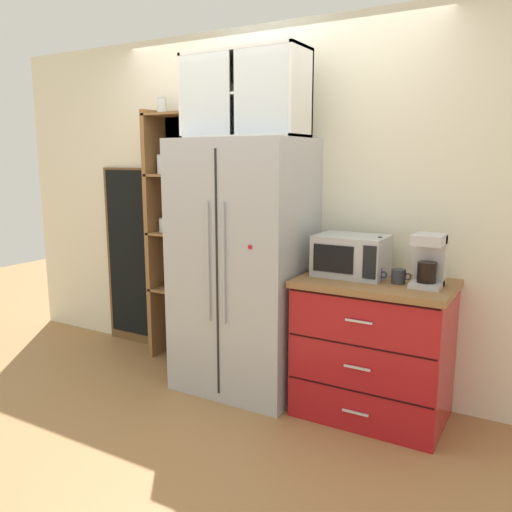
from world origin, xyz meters
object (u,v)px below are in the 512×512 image
refrigerator (244,267)px  mug_charcoal (399,276)px  mug_navy (375,274)px  chalkboard_menu (134,257)px  coffee_maker (429,260)px  bottle_clear (379,261)px  microwave (351,256)px

refrigerator → mug_charcoal: refrigerator is taller
refrigerator → mug_navy: size_ratio=15.22×
mug_charcoal → chalkboard_menu: bearing=173.3°
coffee_maker → chalkboard_menu: chalkboard_menu is taller
coffee_maker → bottle_clear: size_ratio=1.17×
microwave → coffee_maker: coffee_maker is taller
mug_charcoal → microwave: bearing=169.2°
coffee_maker → mug_charcoal: bearing=-173.4°
mug_charcoal → mug_navy: mug_charcoal is taller
microwave → chalkboard_menu: bearing=173.9°
refrigerator → microwave: refrigerator is taller
coffee_maker → mug_charcoal: 0.20m
chalkboard_menu → refrigerator: bearing=-13.0°
coffee_maker → chalkboard_menu: 2.58m
refrigerator → chalkboard_menu: bearing=167.0°
coffee_maker → mug_navy: (-0.30, -0.03, -0.11)m
mug_charcoal → chalkboard_menu: (-2.39, 0.28, -0.15)m
refrigerator → mug_navy: (0.94, 0.01, 0.05)m
microwave → mug_charcoal: (0.32, -0.06, -0.09)m
coffee_maker → bottle_clear: (-0.31, 0.04, -0.04)m
refrigerator → bottle_clear: (0.93, 0.08, 0.12)m
refrigerator → microwave: (0.75, 0.08, 0.14)m
refrigerator → chalkboard_menu: size_ratio=1.13×
refrigerator → mug_navy: 0.94m
microwave → refrigerator: bearing=-173.7°
microwave → mug_navy: (0.18, -0.07, -0.09)m
refrigerator → coffee_maker: (1.24, 0.04, 0.16)m
refrigerator → mug_charcoal: size_ratio=14.56×
bottle_clear → chalkboard_menu: size_ratio=0.17×
mug_charcoal → refrigerator: bearing=-178.8°
chalkboard_menu → mug_charcoal: bearing=-6.7°
mug_navy → bottle_clear: size_ratio=0.44×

